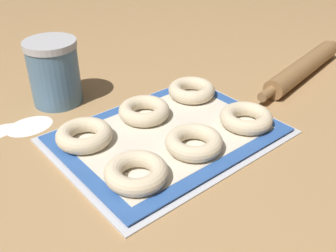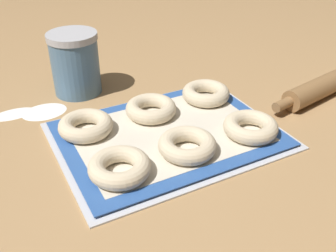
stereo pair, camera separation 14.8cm
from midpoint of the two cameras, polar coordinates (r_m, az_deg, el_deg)
The scene contains 13 objects.
ground_plane at distance 0.83m, azimuth 5.29°, elevation -2.06°, with size 2.80×2.80×0.00m, color #A87F51.
baking_tray at distance 0.83m, azimuth 5.06°, elevation -1.66°, with size 0.46×0.35×0.01m.
baking_mat at distance 0.83m, azimuth 5.08°, elevation -1.35°, with size 0.44×0.33×0.00m.
bagel_front_left at distance 0.70m, azimuth -1.12°, elevation -6.37°, with size 0.11×0.11×0.03m.
bagel_front_center at distance 0.77m, azimuth 8.35°, elevation -3.07°, with size 0.11×0.11×0.03m.
bagel_front_right at distance 0.85m, azimuth 16.84°, elevation -0.40°, with size 0.11×0.11×0.03m.
bagel_back_left at distance 0.82m, azimuth -6.95°, elevation -0.22°, with size 0.11×0.11×0.03m.
bagel_back_center at distance 0.88m, azimuth 2.42°, elevation 2.33°, with size 0.11×0.11×0.03m.
bagel_back_right at distance 0.96m, azimuth 9.93°, elevation 4.50°, with size 0.11×0.11×0.03m.
flour_canister at distance 0.99m, azimuth -9.22°, elevation 8.79°, with size 0.12×0.12×0.16m.
rolling_pin at distance 1.13m, azimuth 26.48°, elevation 5.76°, with size 0.46×0.12×0.05m.
flour_patch_near at distance 0.96m, azimuth -17.55°, elevation 1.47°, with size 0.10×0.05×0.00m.
flour_patch_far at distance 0.95m, azimuth -13.38°, elevation 1.85°, with size 0.10×0.08×0.00m.
Camera 2 is at (-0.33, -0.61, 0.46)m, focal length 42.00 mm.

